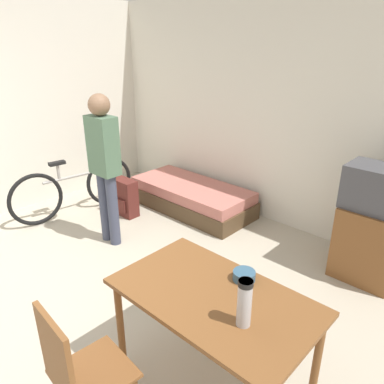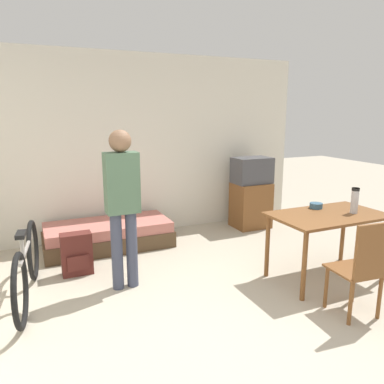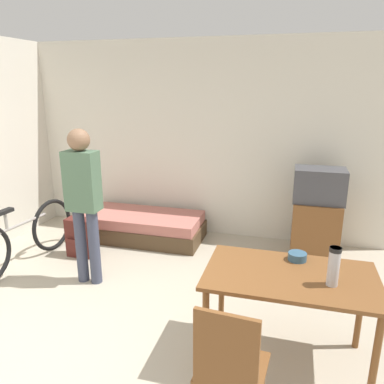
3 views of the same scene
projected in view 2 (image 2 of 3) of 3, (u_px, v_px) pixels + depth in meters
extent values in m
plane|color=#B2A893|center=(247.00, 349.00, 2.99)|extent=(20.00, 20.00, 0.00)
cube|color=silver|center=(134.00, 146.00, 5.61)|extent=(5.52, 0.06, 2.70)
cube|color=#4C3823|center=(109.00, 240.00, 5.21)|extent=(1.72, 0.77, 0.22)
cube|color=#B76B60|center=(108.00, 227.00, 5.17)|extent=(1.67, 0.75, 0.14)
cube|color=brown|center=(251.00, 205.00, 6.10)|extent=(0.56, 0.46, 0.73)
cube|color=#424247|center=(252.00, 170.00, 5.97)|extent=(0.60, 0.39, 0.41)
cube|color=black|center=(259.00, 172.00, 5.80)|extent=(0.49, 0.01, 0.32)
cube|color=brown|center=(328.00, 215.00, 4.12)|extent=(1.26, 0.74, 0.03)
cylinder|color=brown|center=(304.00, 266.00, 3.70)|extent=(0.05, 0.05, 0.73)
cylinder|color=brown|center=(267.00, 246.00, 4.25)|extent=(0.05, 0.05, 0.73)
cylinder|color=brown|center=(343.00, 233.00, 4.71)|extent=(0.05, 0.05, 0.73)
cube|color=brown|center=(354.00, 270.00, 3.45)|extent=(0.44, 0.44, 0.02)
cube|color=brown|center=(373.00, 251.00, 3.22)|extent=(0.37, 0.06, 0.49)
cylinder|color=brown|center=(354.00, 282.00, 3.70)|extent=(0.04, 0.04, 0.42)
cylinder|color=brown|center=(326.00, 287.00, 3.60)|extent=(0.04, 0.04, 0.42)
cylinder|color=brown|center=(380.00, 297.00, 3.40)|extent=(0.04, 0.04, 0.42)
cylinder|color=brown|center=(351.00, 303.00, 3.30)|extent=(0.04, 0.04, 0.42)
torus|color=black|center=(33.00, 250.00, 4.20)|extent=(0.13, 0.68, 0.68)
torus|color=black|center=(20.00, 291.00, 3.25)|extent=(0.13, 0.68, 0.68)
cylinder|color=gray|center=(26.00, 250.00, 3.69)|extent=(0.13, 0.79, 0.04)
cylinder|color=gray|center=(22.00, 247.00, 3.49)|extent=(0.04, 0.04, 0.20)
cube|color=black|center=(21.00, 235.00, 3.47)|extent=(0.10, 0.21, 0.04)
cylinder|color=#3D4256|center=(117.00, 251.00, 3.94)|extent=(0.12, 0.12, 0.84)
cylinder|color=#3D4256|center=(132.00, 249.00, 4.00)|extent=(0.12, 0.12, 0.84)
cube|color=#4C6B51|center=(122.00, 183.00, 3.82)|extent=(0.34, 0.20, 0.63)
sphere|color=#846047|center=(120.00, 141.00, 3.73)|extent=(0.23, 0.23, 0.23)
cylinder|color=#B7B7BC|center=(355.00, 201.00, 4.12)|extent=(0.08, 0.08, 0.29)
cylinder|color=black|center=(356.00, 189.00, 4.10)|extent=(0.08, 0.08, 0.03)
cylinder|color=#335670|center=(316.00, 206.00, 4.35)|extent=(0.15, 0.15, 0.06)
cube|color=#56231E|center=(77.00, 254.00, 4.33)|extent=(0.34, 0.18, 0.50)
cube|color=#56231E|center=(78.00, 263.00, 4.25)|extent=(0.24, 0.03, 0.17)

